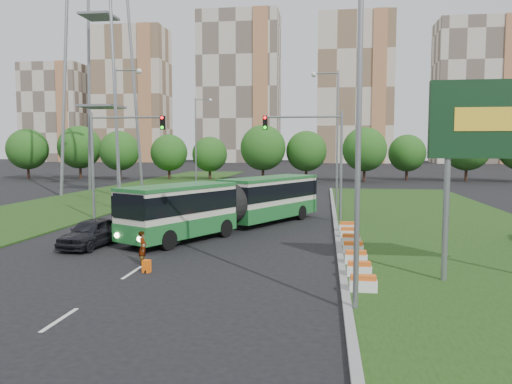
# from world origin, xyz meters

# --- Properties ---
(ground) EXTENTS (360.00, 360.00, 0.00)m
(ground) POSITION_xyz_m (0.00, 0.00, 0.00)
(ground) COLOR black
(ground) RESTS_ON ground
(grass_median) EXTENTS (14.00, 60.00, 0.15)m
(grass_median) POSITION_xyz_m (13.00, 8.00, 0.07)
(grass_median) COLOR #1C3F12
(grass_median) RESTS_ON ground
(median_kerb) EXTENTS (0.30, 60.00, 0.18)m
(median_kerb) POSITION_xyz_m (6.05, 8.00, 0.09)
(median_kerb) COLOR gray
(median_kerb) RESTS_ON ground
(left_verge) EXTENTS (12.00, 110.00, 0.10)m
(left_verge) POSITION_xyz_m (-18.00, 25.00, 0.05)
(left_verge) COLOR #1C3F12
(left_verge) RESTS_ON ground
(lane_markings) EXTENTS (0.20, 100.00, 0.01)m
(lane_markings) POSITION_xyz_m (-3.00, 20.00, 0.00)
(lane_markings) COLOR silver
(lane_markings) RESTS_ON ground
(flower_planters) EXTENTS (1.10, 13.70, 0.60)m
(flower_planters) POSITION_xyz_m (6.70, -1.40, 0.45)
(flower_planters) COLOR white
(flower_planters) RESTS_ON grass_median
(billboard) EXTENTS (6.00, 0.37, 8.00)m
(billboard) POSITION_xyz_m (12.25, -6.00, 6.16)
(billboard) COLOR gray
(billboard) RESTS_ON ground
(traffic_mast_median) EXTENTS (5.76, 0.32, 8.00)m
(traffic_mast_median) POSITION_xyz_m (4.78, 10.00, 5.35)
(traffic_mast_median) COLOR gray
(traffic_mast_median) RESTS_ON ground
(traffic_mast_left) EXTENTS (5.76, 0.32, 8.00)m
(traffic_mast_left) POSITION_xyz_m (-10.38, 9.00, 5.35)
(traffic_mast_left) COLOR gray
(traffic_mast_left) RESTS_ON ground
(street_lamps) EXTENTS (36.00, 60.00, 12.00)m
(street_lamps) POSITION_xyz_m (-3.00, 10.00, 6.00)
(street_lamps) COLOR gray
(street_lamps) RESTS_ON ground
(tree_line) EXTENTS (120.00, 8.00, 9.00)m
(tree_line) POSITION_xyz_m (10.00, 55.00, 4.50)
(tree_line) COLOR #1E5416
(tree_line) RESTS_ON ground
(apartment_tower_west) EXTENTS (26.00, 15.00, 48.00)m
(apartment_tower_west) POSITION_xyz_m (-65.00, 150.00, 24.00)
(apartment_tower_west) COLOR beige
(apartment_tower_west) RESTS_ON ground
(apartment_tower_cwest) EXTENTS (28.00, 15.00, 52.00)m
(apartment_tower_cwest) POSITION_xyz_m (-25.00, 150.00, 26.00)
(apartment_tower_cwest) COLOR beige
(apartment_tower_cwest) RESTS_ON ground
(apartment_tower_ceast) EXTENTS (25.00, 15.00, 50.00)m
(apartment_tower_ceast) POSITION_xyz_m (15.00, 150.00, 25.00)
(apartment_tower_ceast) COLOR beige
(apartment_tower_ceast) RESTS_ON ground
(apartment_tower_east) EXTENTS (27.00, 15.00, 47.00)m
(apartment_tower_east) POSITION_xyz_m (55.00, 150.00, 23.50)
(apartment_tower_east) COLOR beige
(apartment_tower_east) RESTS_ON ground
(midrise_west) EXTENTS (22.00, 14.00, 36.00)m
(midrise_west) POSITION_xyz_m (-95.00, 150.00, 18.00)
(midrise_west) COLOR beige
(midrise_west) RESTS_ON ground
(articulated_bus) EXTENTS (2.70, 17.33, 2.85)m
(articulated_bus) POSITION_xyz_m (-1.03, 5.71, 1.75)
(articulated_bus) COLOR beige
(articulated_bus) RESTS_ON ground
(car_left_near) EXTENTS (2.32, 4.74, 1.56)m
(car_left_near) POSITION_xyz_m (-7.36, -0.89, 0.78)
(car_left_near) COLOR black
(car_left_near) RESTS_ON ground
(car_left_far) EXTENTS (1.69, 4.37, 1.42)m
(car_left_far) POSITION_xyz_m (-7.78, 11.03, 0.71)
(car_left_far) COLOR black
(car_left_far) RESTS_ON ground
(pedestrian) EXTENTS (0.46, 0.63, 1.57)m
(pedestrian) POSITION_xyz_m (-3.06, -4.54, 0.79)
(pedestrian) COLOR gray
(pedestrian) RESTS_ON ground
(shopping_trolley) EXTENTS (0.32, 0.34, 0.55)m
(shopping_trolley) POSITION_xyz_m (-2.39, -5.90, 0.27)
(shopping_trolley) COLOR #FF630D
(shopping_trolley) RESTS_ON ground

